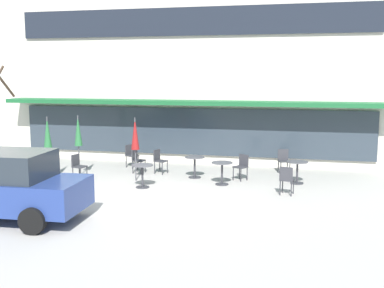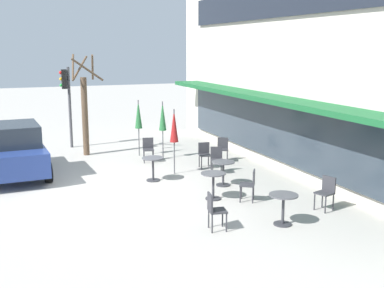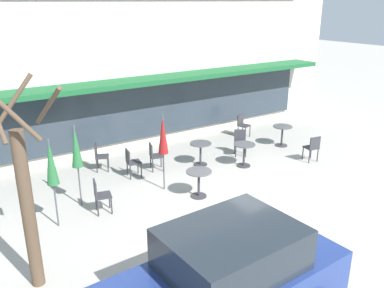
{
  "view_description": "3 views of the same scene",
  "coord_description": "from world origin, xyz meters",
  "px_view_note": "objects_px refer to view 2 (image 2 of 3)",
  "views": [
    {
      "loc": [
        4.51,
        -12.94,
        3.69
      ],
      "look_at": [
        0.74,
        3.18,
        1.25
      ],
      "focal_mm": 45.0,
      "sensor_mm": 36.0,
      "label": 1
    },
    {
      "loc": [
        13.74,
        -2.76,
        4.21
      ],
      "look_at": [
        -0.25,
        2.81,
        1.16
      ],
      "focal_mm": 45.0,
      "sensor_mm": 36.0,
      "label": 2
    },
    {
      "loc": [
        -6.21,
        -6.72,
        5.09
      ],
      "look_at": [
        0.28,
        3.19,
        0.9
      ],
      "focal_mm": 38.0,
      "sensor_mm": 36.0,
      "label": 3
    }
  ],
  "objects_px": {
    "cafe_table_near_wall": "(223,169)",
    "cafe_chair_6": "(223,148)",
    "cafe_table_mid_patio": "(283,204)",
    "patio_umbrella_cream_folded": "(163,116)",
    "patio_umbrella_green_folded": "(174,126)",
    "cafe_table_by_tree": "(153,165)",
    "patio_umbrella_corner_open": "(138,115)",
    "cafe_chair_0": "(250,183)",
    "cafe_table_streetside": "(213,181)",
    "traffic_light_pole": "(67,94)",
    "cafe_chair_2": "(214,209)",
    "cafe_chair_3": "(205,153)",
    "street_tree": "(85,109)",
    "cafe_chair_4": "(326,191)",
    "cafe_chair_5": "(148,148)",
    "cafe_chair_1": "(217,158)",
    "parked_sedan": "(13,150)"
  },
  "relations": [
    {
      "from": "cafe_chair_4",
      "to": "cafe_chair_6",
      "type": "xyz_separation_m",
      "value": [
        -5.95,
        -0.17,
        0.0
      ]
    },
    {
      "from": "cafe_table_streetside",
      "to": "traffic_light_pole",
      "type": "bearing_deg",
      "value": -162.34
    },
    {
      "from": "patio_umbrella_corner_open",
      "to": "traffic_light_pole",
      "type": "distance_m",
      "value": 3.59
    },
    {
      "from": "cafe_chair_1",
      "to": "parked_sedan",
      "type": "xyz_separation_m",
      "value": [
        -2.14,
        -6.39,
        0.35
      ]
    },
    {
      "from": "cafe_table_streetside",
      "to": "cafe_chair_4",
      "type": "xyz_separation_m",
      "value": [
        1.92,
        2.37,
        0.01
      ]
    },
    {
      "from": "cafe_chair_2",
      "to": "cafe_chair_5",
      "type": "distance_m",
      "value": 7.2
    },
    {
      "from": "patio_umbrella_green_folded",
      "to": "cafe_chair_2",
      "type": "height_order",
      "value": "patio_umbrella_green_folded"
    },
    {
      "from": "cafe_chair_2",
      "to": "patio_umbrella_green_folded",
      "type": "bearing_deg",
      "value": 170.62
    },
    {
      "from": "cafe_chair_5",
      "to": "street_tree",
      "type": "xyz_separation_m",
      "value": [
        -2.0,
        -1.96,
        1.29
      ]
    },
    {
      "from": "cafe_table_streetside",
      "to": "cafe_chair_0",
      "type": "xyz_separation_m",
      "value": [
        0.55,
        0.86,
        0.01
      ]
    },
    {
      "from": "cafe_chair_5",
      "to": "cafe_chair_6",
      "type": "relative_size",
      "value": 1.0
    },
    {
      "from": "street_tree",
      "to": "cafe_chair_0",
      "type": "bearing_deg",
      "value": 23.0
    },
    {
      "from": "patio_umbrella_green_folded",
      "to": "cafe_chair_5",
      "type": "relative_size",
      "value": 2.47
    },
    {
      "from": "patio_umbrella_green_folded",
      "to": "cafe_chair_0",
      "type": "distance_m",
      "value": 3.85
    },
    {
      "from": "cafe_table_near_wall",
      "to": "cafe_table_by_tree",
      "type": "distance_m",
      "value": 2.27
    },
    {
      "from": "patio_umbrella_corner_open",
      "to": "cafe_chair_3",
      "type": "bearing_deg",
      "value": 31.24
    },
    {
      "from": "cafe_chair_4",
      "to": "cafe_table_near_wall",
      "type": "bearing_deg",
      "value": -153.3
    },
    {
      "from": "cafe_chair_5",
      "to": "cafe_chair_2",
      "type": "bearing_deg",
      "value": -4.31
    },
    {
      "from": "cafe_chair_6",
      "to": "patio_umbrella_cream_folded",
      "type": "bearing_deg",
      "value": -123.51
    },
    {
      "from": "patio_umbrella_corner_open",
      "to": "cafe_chair_0",
      "type": "distance_m",
      "value": 6.89
    },
    {
      "from": "cafe_table_mid_patio",
      "to": "patio_umbrella_corner_open",
      "type": "height_order",
      "value": "patio_umbrella_corner_open"
    },
    {
      "from": "cafe_table_mid_patio",
      "to": "cafe_chair_3",
      "type": "relative_size",
      "value": 0.85
    },
    {
      "from": "cafe_table_by_tree",
      "to": "cafe_chair_1",
      "type": "relative_size",
      "value": 0.85
    },
    {
      "from": "cafe_chair_6",
      "to": "cafe_table_mid_patio",
      "type": "bearing_deg",
      "value": -12.71
    },
    {
      "from": "cafe_table_near_wall",
      "to": "cafe_chair_4",
      "type": "distance_m",
      "value": 3.41
    },
    {
      "from": "cafe_chair_2",
      "to": "parked_sedan",
      "type": "bearing_deg",
      "value": -148.76
    },
    {
      "from": "patio_umbrella_corner_open",
      "to": "cafe_table_mid_patio",
      "type": "bearing_deg",
      "value": 7.89
    },
    {
      "from": "traffic_light_pole",
      "to": "cafe_chair_3",
      "type": "bearing_deg",
      "value": 36.69
    },
    {
      "from": "cafe_table_near_wall",
      "to": "patio_umbrella_green_folded",
      "type": "height_order",
      "value": "patio_umbrella_green_folded"
    },
    {
      "from": "patio_umbrella_green_folded",
      "to": "patio_umbrella_corner_open",
      "type": "distance_m",
      "value": 3.13
    },
    {
      "from": "patio_umbrella_cream_folded",
      "to": "cafe_chair_4",
      "type": "distance_m",
      "value": 7.61
    },
    {
      "from": "cafe_table_mid_patio",
      "to": "patio_umbrella_cream_folded",
      "type": "bearing_deg",
      "value": -176.55
    },
    {
      "from": "cafe_table_streetside",
      "to": "cafe_chair_1",
      "type": "distance_m",
      "value": 2.89
    },
    {
      "from": "cafe_chair_2",
      "to": "cafe_chair_0",
      "type": "bearing_deg",
      "value": 131.65
    },
    {
      "from": "cafe_chair_6",
      "to": "street_tree",
      "type": "bearing_deg",
      "value": -123.33
    },
    {
      "from": "cafe_table_by_tree",
      "to": "parked_sedan",
      "type": "bearing_deg",
      "value": -119.0
    },
    {
      "from": "cafe_table_streetside",
      "to": "parked_sedan",
      "type": "bearing_deg",
      "value": -132.75
    },
    {
      "from": "patio_umbrella_corner_open",
      "to": "street_tree",
      "type": "xyz_separation_m",
      "value": [
        -0.91,
        -1.91,
        0.19
      ]
    },
    {
      "from": "patio_umbrella_green_folded",
      "to": "cafe_table_by_tree",
      "type": "bearing_deg",
      "value": -58.59
    },
    {
      "from": "cafe_table_streetside",
      "to": "cafe_table_mid_patio",
      "type": "relative_size",
      "value": 1.0
    },
    {
      "from": "street_tree",
      "to": "cafe_chair_4",
      "type": "bearing_deg",
      "value": 27.85
    },
    {
      "from": "cafe_table_mid_patio",
      "to": "cafe_chair_2",
      "type": "bearing_deg",
      "value": -99.87
    },
    {
      "from": "cafe_table_mid_patio",
      "to": "patio_umbrella_corner_open",
      "type": "distance_m",
      "value": 8.72
    },
    {
      "from": "patio_umbrella_green_folded",
      "to": "street_tree",
      "type": "relative_size",
      "value": 0.56
    },
    {
      "from": "cafe_chair_5",
      "to": "parked_sedan",
      "type": "relative_size",
      "value": 0.21
    },
    {
      "from": "cafe_chair_6",
      "to": "parked_sedan",
      "type": "xyz_separation_m",
      "value": [
        -0.68,
        -7.3,
        0.35
      ]
    },
    {
      "from": "cafe_chair_1",
      "to": "cafe_chair_3",
      "type": "relative_size",
      "value": 1.0
    },
    {
      "from": "cafe_table_near_wall",
      "to": "cafe_chair_6",
      "type": "relative_size",
      "value": 0.85
    },
    {
      "from": "cafe_table_by_tree",
      "to": "patio_umbrella_green_folded",
      "type": "distance_m",
      "value": 1.55
    },
    {
      "from": "cafe_table_by_tree",
      "to": "patio_umbrella_green_folded",
      "type": "height_order",
      "value": "patio_umbrella_green_folded"
    }
  ]
}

